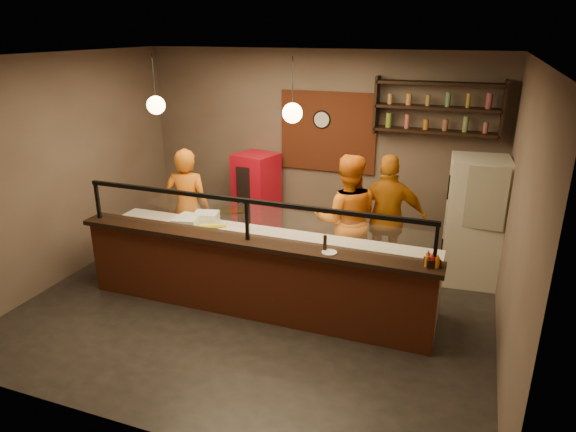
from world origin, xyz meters
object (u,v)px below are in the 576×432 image
at_px(wall_clock, 322,119).
at_px(red_cooler, 257,197).
at_px(cook_mid, 347,220).
at_px(condiment_caddy, 432,262).
at_px(cook_right, 388,219).
at_px(fridge, 474,221).
at_px(pizza_dough, 229,235).
at_px(pepper_mill, 325,243).
at_px(cook_left, 188,208).

bearing_deg(wall_clock, red_cooler, -163.65).
relative_size(cook_mid, condiment_caddy, 12.00).
distance_m(wall_clock, cook_right, 2.11).
xyz_separation_m(cook_mid, cook_right, (0.53, 0.27, -0.01)).
xyz_separation_m(fridge, pizza_dough, (-3.06, -1.63, -0.01)).
height_order(fridge, pepper_mill, fridge).
bearing_deg(condiment_caddy, fridge, 78.72).
height_order(cook_left, fridge, cook_left).
height_order(cook_mid, pizza_dough, cook_mid).
relative_size(red_cooler, pepper_mill, 7.80).
bearing_deg(cook_right, cook_left, -4.71).
relative_size(cook_right, fridge, 1.02).
relative_size(cook_right, pizza_dough, 3.60).
distance_m(wall_clock, pepper_mill, 3.05).
xyz_separation_m(cook_left, cook_right, (2.96, 0.50, 0.02)).
distance_m(wall_clock, red_cooler, 1.74).
xyz_separation_m(cook_left, pepper_mill, (2.50, -1.12, 0.24)).
distance_m(wall_clock, condiment_caddy, 3.59).
xyz_separation_m(cook_right, pepper_mill, (-0.46, -1.62, 0.22)).
height_order(cook_mid, pepper_mill, cook_mid).
height_order(cook_left, pepper_mill, cook_left).
relative_size(fridge, condiment_caddy, 11.60).
distance_m(cook_mid, pepper_mill, 1.36).
bearing_deg(red_cooler, cook_mid, -15.82).
relative_size(wall_clock, fridge, 0.16).
height_order(cook_mid, condiment_caddy, cook_mid).
height_order(cook_mid, fridge, cook_mid).
height_order(red_cooler, pizza_dough, red_cooler).
bearing_deg(red_cooler, fridge, 7.90).
distance_m(red_cooler, pizza_dough, 2.12).
distance_m(red_cooler, pepper_mill, 3.15).
xyz_separation_m(cook_mid, fridge, (1.69, 0.68, -0.03)).
bearing_deg(wall_clock, pepper_mill, -72.19).
bearing_deg(red_cooler, cook_left, -98.22).
xyz_separation_m(wall_clock, pepper_mill, (0.89, -2.76, -0.94)).
height_order(cook_mid, red_cooler, cook_mid).
height_order(cook_left, cook_mid, cook_mid).
bearing_deg(pizza_dough, cook_mid, 34.76).
xyz_separation_m(pizza_dough, condiment_caddy, (2.66, -0.38, 0.20)).
height_order(fridge, condiment_caddy, fridge).
relative_size(cook_mid, red_cooler, 1.26).
bearing_deg(pepper_mill, red_cooler, 128.43).
xyz_separation_m(cook_right, red_cooler, (-2.40, 0.83, -0.18)).
bearing_deg(condiment_caddy, wall_clock, 127.47).
bearing_deg(condiment_caddy, cook_mid, 134.13).
bearing_deg(cook_right, wall_clock, -54.58).
distance_m(wall_clock, cook_mid, 1.99).
xyz_separation_m(cook_left, cook_mid, (2.43, 0.23, 0.03)).
xyz_separation_m(wall_clock, condiment_caddy, (2.10, -2.74, -1.00)).
height_order(cook_right, red_cooler, cook_right).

